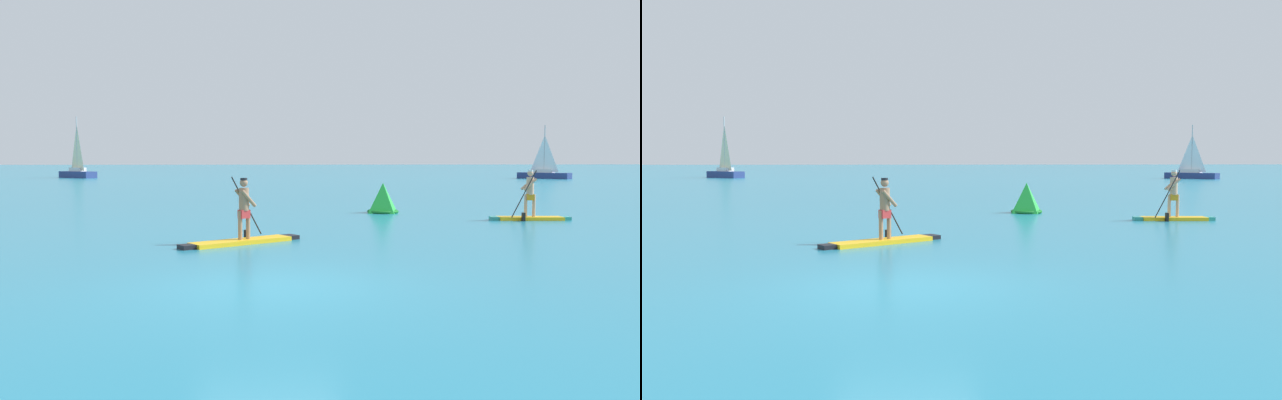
% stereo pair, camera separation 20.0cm
% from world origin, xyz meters
% --- Properties ---
extents(ground, '(440.00, 440.00, 0.00)m').
position_xyz_m(ground, '(0.00, 0.00, 0.00)').
color(ground, teal).
extents(paddleboarder_mid_center, '(3.09, 2.30, 1.77)m').
position_xyz_m(paddleboarder_mid_center, '(-0.70, 5.62, 0.33)').
color(paddleboarder_mid_center, yellow).
rests_on(paddleboarder_mid_center, ground).
extents(paddleboarder_far_right, '(2.89, 0.87, 1.82)m').
position_xyz_m(paddleboarder_far_right, '(9.32, 11.11, 0.40)').
color(paddleboarder_far_right, yellow).
rests_on(paddleboarder_far_right, ground).
extents(race_marker_buoy, '(1.42, 1.42, 1.23)m').
position_xyz_m(race_marker_buoy, '(4.60, 14.53, 0.54)').
color(race_marker_buoy, green).
rests_on(race_marker_buoy, ground).
extents(sailboat_left_horizon, '(4.96, 4.41, 7.01)m').
position_xyz_m(sailboat_left_horizon, '(-22.05, 63.34, 0.89)').
color(sailboat_left_horizon, navy).
rests_on(sailboat_left_horizon, ground).
extents(sailboat_right_horizon, '(4.94, 5.11, 5.89)m').
position_xyz_m(sailboat_right_horizon, '(30.25, 56.64, 0.71)').
color(sailboat_right_horizon, navy).
rests_on(sailboat_right_horizon, ground).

